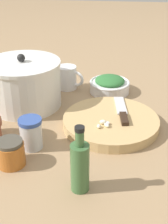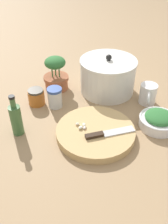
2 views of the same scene
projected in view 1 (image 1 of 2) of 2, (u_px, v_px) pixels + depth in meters
The scene contains 10 objects.
ground_plane at pixel (84, 129), 1.02m from camera, with size 5.00×5.00×0.00m, color #997A56.
cutting_board at pixel (111, 122), 1.03m from camera, with size 0.32×0.32×0.03m.
chef_knife at pixel (122, 112), 1.05m from camera, with size 0.20×0.05×0.01m.
garlic_cloves at pixel (104, 124), 0.97m from camera, with size 0.04×0.04×0.01m.
herb_bowl at pixel (110, 85), 1.25m from camera, with size 0.16×0.16×0.07m.
spice_jar at pixel (31, 133), 0.91m from camera, with size 0.07×0.07×0.10m.
coffee_mug at pixel (68, 78), 1.28m from camera, with size 0.08×0.11×0.09m.
honey_jar at pixel (11, 153), 0.84m from camera, with size 0.08×0.08×0.08m.
oil_bottle at pixel (80, 166), 0.74m from camera, with size 0.05×0.05×0.18m.
stock_pot at pixel (24, 84), 1.13m from camera, with size 0.27×0.27×0.20m.
Camera 1 is at (-0.86, -0.10, 0.54)m, focal length 50.00 mm.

